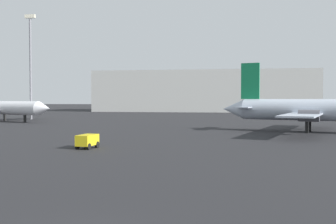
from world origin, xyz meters
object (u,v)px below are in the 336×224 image
at_px(airplane_on_taxiway, 314,110).
at_px(light_mast_left, 31,61).
at_px(baggage_cart, 87,140).
at_px(airplane_distant, 1,108).

distance_m(airplane_on_taxiway, light_mast_left, 62.40).
bearing_deg(baggage_cart, airplane_on_taxiway, 139.24).
bearing_deg(airplane_distant, airplane_on_taxiway, 3.69).
relative_size(airplane_on_taxiway, baggage_cart, 10.66).
distance_m(airplane_on_taxiway, baggage_cart, 33.11).
height_order(airplane_on_taxiway, baggage_cart, airplane_on_taxiway).
bearing_deg(baggage_cart, airplane_distant, -132.24).
height_order(baggage_cart, light_mast_left, light_mast_left).
bearing_deg(airplane_distant, light_mast_left, 97.35).
xyz_separation_m(airplane_on_taxiway, baggage_cart, (-24.49, -22.16, -2.36)).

